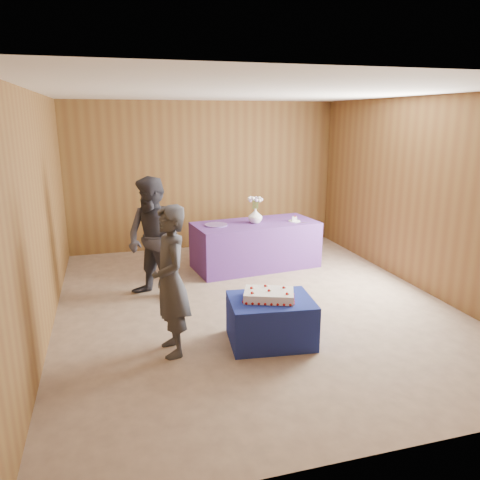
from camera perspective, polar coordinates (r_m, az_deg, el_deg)
name	(u,v)px	position (r m, az deg, el deg)	size (l,w,h in m)	color
ground	(253,304)	(6.30, 1.55, -7.77)	(6.00, 6.00, 0.00)	gray
room_shell	(254,168)	(5.85, 1.68, 8.77)	(5.04, 6.04, 2.72)	brown
cake_table	(271,320)	(5.22, 3.77, -9.75)	(0.90, 0.70, 0.50)	navy
serving_table	(255,245)	(7.69, 1.89, -0.59)	(2.00, 0.90, 0.75)	#552F82
sheet_cake	(269,295)	(5.10, 3.54, -6.71)	(0.65, 0.55, 0.13)	white
vase	(255,216)	(7.55, 1.87, 2.96)	(0.23, 0.23, 0.24)	white
flower_spray	(255,199)	(7.50, 1.89, 5.04)	(0.25, 0.25, 0.19)	#356629
platter	(216,225)	(7.40, -2.94, 1.84)	(0.36, 0.36, 0.02)	#694C98
plate	(294,221)	(7.74, 6.65, 2.32)	(0.19, 0.19, 0.01)	white
cake_slice	(295,219)	(7.73, 6.66, 2.61)	(0.09, 0.08, 0.09)	white
knife	(302,223)	(7.65, 7.60, 2.10)	(0.26, 0.02, 0.00)	silver
guest_left	(171,281)	(4.84, -8.45, -5.02)	(0.58, 0.38, 1.58)	#35373F
guest_right	(154,240)	(6.32, -10.46, 0.06)	(0.81, 0.63, 1.67)	#2E2E37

